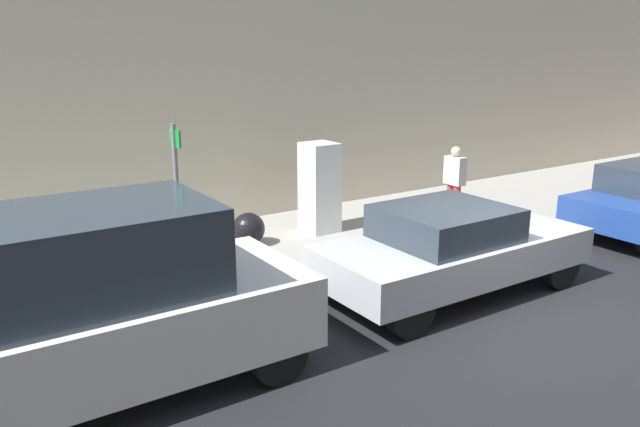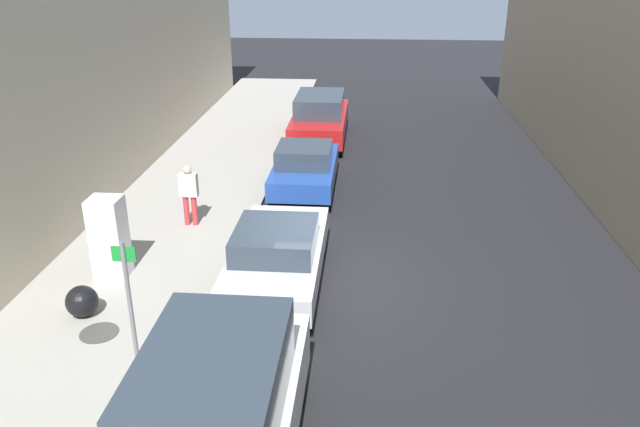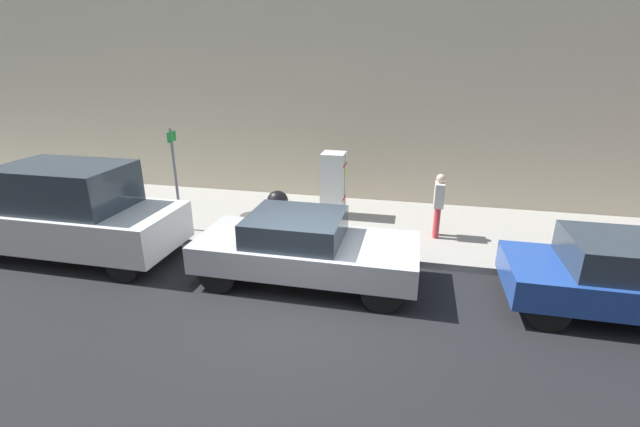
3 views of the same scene
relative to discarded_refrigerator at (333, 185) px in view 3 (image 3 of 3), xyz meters
The scene contains 11 objects.
ground_plane 4.65m from the discarded_refrigerator, ahead, with size 80.00×80.00×0.00m, color black.
sidewalk_slab 1.08m from the discarded_refrigerator, 33.99° to the left, with size 4.11×44.00×0.16m, color #9E998E.
building_facade_near 4.09m from the discarded_refrigerator, behind, with size 1.76×39.60×8.49m, color beige.
discarded_refrigerator is the anchor object (origin of this frame).
manhole_cover 2.42m from the discarded_refrigerator, 75.38° to the right, with size 0.70×0.70×0.02m, color #47443F.
street_sign_post 4.11m from the discarded_refrigerator, 62.69° to the right, with size 0.36×0.07×2.58m.
trash_bag 1.71m from the discarded_refrigerator, 88.77° to the right, with size 0.61×0.61×0.61m, color black.
pedestrian_walking_far 2.92m from the discarded_refrigerator, 71.29° to the left, with size 0.46×0.22×1.58m.
parked_van_white 6.36m from the discarded_refrigerator, 56.26° to the right, with size 1.95×4.82×2.15m.
parked_sedan_silver 3.55m from the discarded_refrigerator, ahead, with size 1.85×4.39×1.42m.
parked_hatchback_blue 6.78m from the discarded_refrigerator, 58.55° to the left, with size 1.76×3.89×1.44m.
Camera 3 is at (6.56, 1.83, 4.30)m, focal length 24.00 mm.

